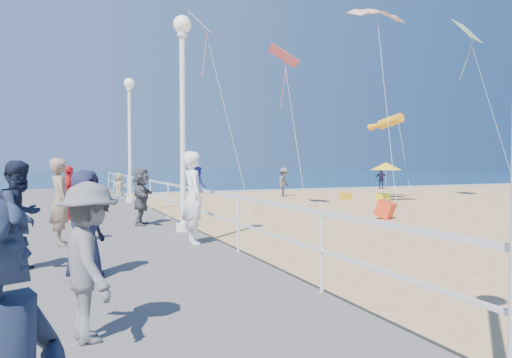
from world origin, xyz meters
name	(u,v)px	position (x,y,z in m)	size (l,w,h in m)	color
ground	(360,234)	(0.00, 0.00, 0.00)	(160.00, 160.00, 0.00)	tan
ocean	(113,176)	(0.00, 65.00, 0.01)	(160.00, 90.00, 0.05)	#0C294C
surf_line	(184,192)	(0.00, 20.50, 0.03)	(160.00, 1.20, 0.04)	silver
boardwalk	(92,245)	(-7.50, 0.00, 0.20)	(5.00, 44.00, 0.40)	slate
railing	(195,197)	(-5.05, 0.00, 1.25)	(0.05, 42.00, 0.55)	white
lamp_post_mid	(183,100)	(-5.35, 0.00, 3.66)	(0.44, 0.44, 5.32)	white
lamp_post_far	(130,127)	(-5.35, 9.00, 3.66)	(0.44, 0.44, 5.32)	white
woman_holding_toddler	(193,198)	(-5.60, -1.81, 1.37)	(0.71, 0.47, 1.95)	white
toddler_held	(198,185)	(-5.45, -1.66, 1.64)	(0.38, 0.29, 0.77)	blue
spectator_2	(89,261)	(-7.94, -6.49, 1.16)	(0.98, 0.57, 1.52)	#5C5C61
spectator_3	(69,193)	(-7.91, 3.61, 1.21)	(0.95, 0.39, 1.62)	red
spectator_4	(85,224)	(-7.85, -4.00, 1.20)	(0.78, 0.51, 1.60)	#181B36
spectator_5	(141,197)	(-6.11, 1.59, 1.18)	(1.45, 0.46, 1.56)	#525256
spectator_6	(61,202)	(-8.16, -0.87, 1.30)	(0.66, 0.43, 1.81)	#87715D
spectator_7	(20,216)	(-8.75, -3.14, 1.27)	(0.85, 0.66, 1.74)	#182035
beach_walker_a	(284,182)	(4.85, 14.46, 0.91)	(1.18, 0.68, 1.82)	#5C5E61
beach_walker_b	(381,179)	(16.02, 18.87, 0.82)	(0.96, 0.40, 1.64)	#1A1632
beach_walker_c	(119,188)	(-5.25, 13.76, 0.80)	(0.78, 0.51, 1.60)	gray
box_kite	(385,211)	(3.08, 2.64, 0.30)	(0.55, 0.55, 0.60)	red
beach_umbrella	(386,166)	(9.96, 10.96, 1.91)	(1.90, 1.90, 2.14)	white
beach_chair_left	(345,197)	(6.75, 10.52, 0.20)	(0.55, 0.55, 0.40)	gold
beach_chair_right	(382,197)	(8.44, 9.41, 0.20)	(0.55, 0.55, 0.40)	yellow
kite_parafoil	(377,11)	(4.76, 5.33, 8.77)	(2.63, 0.90, 0.30)	red
kite_windsock	(391,121)	(9.85, 10.44, 4.56)	(0.56, 0.56, 2.59)	#FF9F15
kite_diamond_pink	(284,56)	(1.14, 7.27, 6.89)	(1.47, 1.47, 0.02)	#DC5157
kite_diamond_multi	(468,31)	(12.63, 7.51, 9.36)	(1.66, 1.66, 0.02)	blue
kite_diamond_redwhite	(204,26)	(-2.51, 7.34, 7.79)	(1.31, 1.31, 0.02)	#EF1C40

